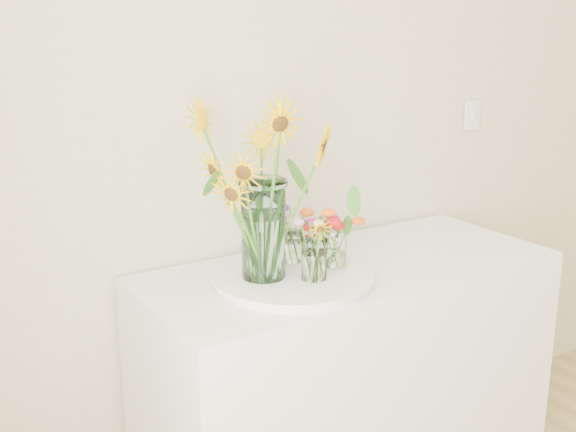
# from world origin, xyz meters

# --- Properties ---
(counter) EXTENTS (1.40, 0.60, 0.90)m
(counter) POSITION_xyz_m (-0.44, 1.93, 0.45)
(counter) COLOR white
(counter) RESTS_ON ground_plane
(tray) EXTENTS (0.47, 0.47, 0.02)m
(tray) POSITION_xyz_m (-0.69, 1.89, 0.91)
(tray) COLOR white
(tray) RESTS_ON counter
(mason_jar) EXTENTS (0.16, 0.16, 0.31)m
(mason_jar) POSITION_xyz_m (-0.78, 1.92, 1.08)
(mason_jar) COLOR silver
(mason_jar) RESTS_ON tray
(sunflower_bouquet) EXTENTS (0.93, 0.93, 0.57)m
(sunflower_bouquet) POSITION_xyz_m (-0.78, 1.92, 1.21)
(sunflower_bouquet) COLOR #FDBF05
(sunflower_bouquet) RESTS_ON tray
(small_vase_a) EXTENTS (0.09, 0.09, 0.13)m
(small_vase_a) POSITION_xyz_m (-0.66, 1.82, 0.99)
(small_vase_a) COLOR white
(small_vase_a) RESTS_ON tray
(wildflower_posy_a) EXTENTS (0.17, 0.17, 0.22)m
(wildflower_posy_a) POSITION_xyz_m (-0.66, 1.82, 1.04)
(wildflower_posy_a) COLOR #FF6016
(wildflower_posy_a) RESTS_ON tray
(small_vase_b) EXTENTS (0.09, 0.09, 0.11)m
(small_vase_b) POSITION_xyz_m (-0.54, 1.88, 0.98)
(small_vase_b) COLOR white
(small_vase_b) RESTS_ON tray
(wildflower_posy_b) EXTENTS (0.21, 0.21, 0.20)m
(wildflower_posy_b) POSITION_xyz_m (-0.54, 1.88, 1.03)
(wildflower_posy_b) COLOR #FF6016
(wildflower_posy_b) RESTS_ON tray
(small_vase_c) EXTENTS (0.07, 0.07, 0.11)m
(small_vase_c) POSITION_xyz_m (-0.62, 1.99, 0.98)
(small_vase_c) COLOR white
(small_vase_c) RESTS_ON tray
(wildflower_posy_c) EXTENTS (0.18, 0.18, 0.20)m
(wildflower_posy_c) POSITION_xyz_m (-0.62, 1.99, 1.02)
(wildflower_posy_c) COLOR #FF6016
(wildflower_posy_c) RESTS_ON tray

